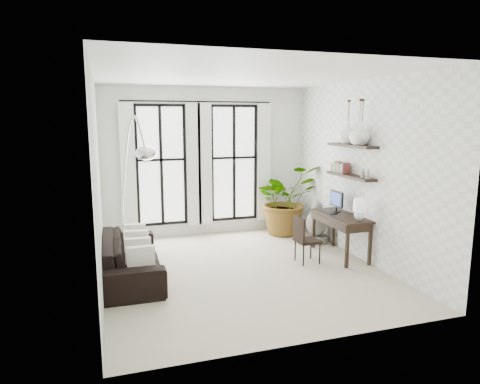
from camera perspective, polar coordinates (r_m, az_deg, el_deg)
name	(u,v)px	position (r m, az deg, el deg)	size (l,w,h in m)	color
floor	(242,270)	(7.36, 0.29, -10.34)	(5.00, 5.00, 0.00)	#C3B39B
ceiling	(242,75)	(6.94, 0.32, 15.31)	(5.00, 5.00, 0.00)	white
wall_left	(97,182)	(6.64, -18.51, 1.21)	(5.00, 5.00, 0.00)	#9EB0A2
wall_right	(362,171)	(7.95, 15.95, 2.68)	(5.00, 5.00, 0.00)	white
wall_back	(207,162)	(9.37, -4.41, 4.05)	(4.50, 4.50, 0.00)	white
windows	(199,164)	(9.26, -5.51, 3.72)	(3.26, 0.13, 2.65)	white
wall_shelves	(350,163)	(8.02, 14.41, 3.72)	(0.25, 1.30, 0.60)	black
sofa	(131,257)	(7.18, -14.30, -8.39)	(2.26, 0.88, 0.66)	black
throw_pillows	(137,246)	(7.13, -13.55, -7.04)	(0.40, 1.52, 0.40)	silver
plant	(285,199)	(9.46, 6.02, -0.99)	(1.39, 1.20, 1.54)	#2D7228
desk	(342,218)	(8.02, 13.43, -3.44)	(0.56, 1.33, 1.18)	black
desk_chair	(304,237)	(7.64, 8.50, -5.92)	(0.41, 0.41, 0.84)	black
arc_lamp	(135,175)	(6.97, -13.82, 2.23)	(0.77, 0.42, 2.58)	silver
buddha	(317,225)	(8.96, 10.17, -4.37)	(0.48, 0.48, 0.87)	gray
vase_a	(360,134)	(7.74, 15.71, 7.46)	(0.37, 0.37, 0.38)	white
vase_b	(348,133)	(8.08, 14.15, 7.61)	(0.37, 0.37, 0.38)	white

